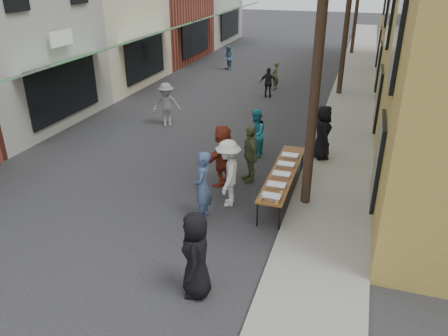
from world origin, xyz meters
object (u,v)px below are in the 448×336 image
Objects in this scene: serving_table at (283,173)px; server at (323,132)px; catering_tray_sausage at (271,197)px; utility_pole_near at (319,40)px; utility_pole_mid at (349,3)px; guest_front_a at (196,255)px; guest_front_c at (256,134)px.

server reaches higher than serving_table.
server reaches higher than catering_tray_sausage.
catering_tray_sausage is (-0.73, -1.28, -3.71)m from utility_pole_near.
catering_tray_sausage is 0.27× the size of server.
catering_tray_sausage is (-0.73, -13.28, -3.71)m from utility_pole_mid.
guest_front_a is at bearing -105.58° from catering_tray_sausage.
utility_pole_mid reaches higher than serving_table.
guest_front_c is at bearing 120.20° from serving_table.
catering_tray_sausage is at bearing -119.66° from utility_pole_near.
guest_front_a reaches higher than serving_table.
server is (0.05, 3.25, -3.48)m from utility_pole_near.
serving_table is 3.00m from server.
server reaches higher than guest_front_c.
utility_pole_mid reaches higher than guest_front_c.
server is (2.23, 0.39, 0.16)m from guest_front_c.
serving_table is at bearing 153.02° from utility_pole_near.
utility_pole_near is at bearing 160.31° from server.
catering_tray_sausage is at bearing 148.86° from guest_front_a.
catering_tray_sausage is 3.18m from guest_front_a.
utility_pole_near is 1.00× the size of utility_pole_mid.
serving_table is at bearing -93.58° from utility_pole_mid.
serving_table is at bearing 146.06° from server.
serving_table is at bearing 90.00° from catering_tray_sausage.
guest_front_a is at bearing -95.53° from utility_pole_mid.
serving_table is at bearing 154.17° from guest_front_a.
serving_table is (-0.73, 0.37, -3.79)m from utility_pole_near.
guest_front_c is at bearing -103.38° from utility_pole_mid.
serving_table is 2.32× the size of guest_front_c.
guest_front_a is at bearing 3.39° from guest_front_c.
utility_pole_near reaches higher than catering_tray_sausage.
server is at bearing 89.12° from utility_pole_near.
guest_front_a reaches higher than guest_front_c.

